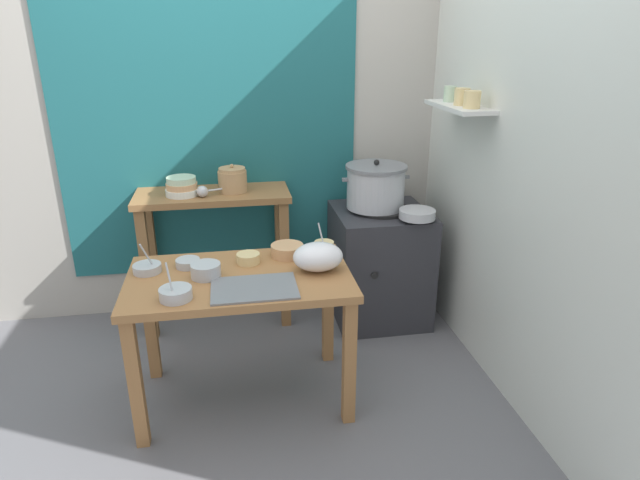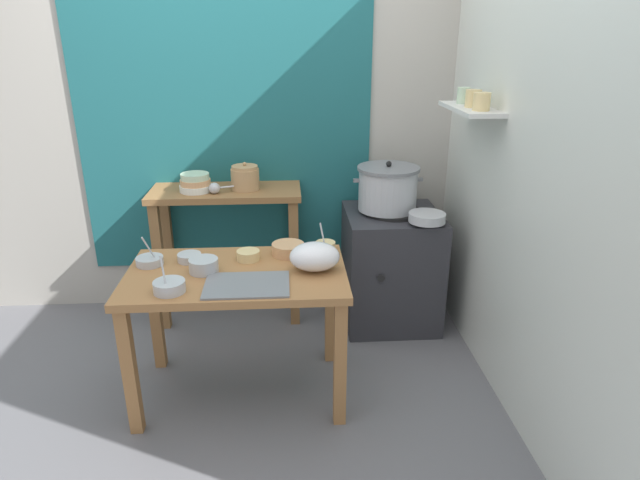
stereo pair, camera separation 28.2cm
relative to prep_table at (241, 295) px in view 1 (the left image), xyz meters
name	(u,v)px [view 1 (the left image)]	position (x,y,z in m)	size (l,w,h in m)	color
ground_plane	(250,390)	(0.02, 0.05, -0.61)	(9.00, 9.00, 0.00)	slate
wall_back	(245,120)	(0.11, 1.15, 0.69)	(4.40, 0.12, 2.60)	#B2ADA3
wall_right	(497,139)	(1.42, 0.25, 0.69)	(0.30, 3.20, 2.60)	silver
prep_table	(241,295)	(0.00, 0.00, 0.00)	(1.10, 0.66, 0.72)	#9E6B3D
back_shelf_table	(215,226)	(-0.13, 0.88, 0.07)	(0.96, 0.40, 0.90)	olive
stove_block	(379,264)	(0.94, 0.75, -0.23)	(0.60, 0.61, 0.78)	#2D2D33
steamer_pot	(376,186)	(0.90, 0.77, 0.31)	(0.44, 0.39, 0.31)	#B7BABF
clay_pot	(233,180)	(0.00, 0.88, 0.37)	(0.18, 0.18, 0.18)	tan
bowl_stack_enamel	(182,187)	(-0.31, 0.85, 0.35)	(0.20, 0.20, 0.12)	silver
ladle	(204,191)	(-0.18, 0.79, 0.33)	(0.26, 0.11, 0.07)	#B7BABF
serving_tray	(254,288)	(0.06, -0.17, 0.12)	(0.40, 0.28, 0.01)	slate
plastic_bag	(318,257)	(0.39, 0.00, 0.18)	(0.25, 0.20, 0.14)	white
wide_pan	(417,214)	(1.10, 0.52, 0.20)	(0.22, 0.22, 0.05)	#B7BABF
prep_bowl_0	(287,250)	(0.26, 0.21, 0.14)	(0.18, 0.18, 0.06)	tan
prep_bowl_1	(147,268)	(-0.45, 0.11, 0.13)	(0.14, 0.14, 0.17)	#B7BABF
prep_bowl_2	(206,270)	(-0.16, 0.01, 0.15)	(0.15, 0.15, 0.07)	#B7BABF
prep_bowl_3	(248,258)	(0.05, 0.15, 0.14)	(0.12, 0.12, 0.05)	#E5C684
prep_bowl_4	(324,247)	(0.46, 0.22, 0.15)	(0.11, 0.11, 0.17)	#E5C684
prep_bowl_5	(188,263)	(-0.25, 0.15, 0.13)	(0.12, 0.12, 0.04)	#B7BABF
prep_bowl_6	(176,293)	(-0.29, -0.21, 0.14)	(0.15, 0.15, 0.17)	#B7BABF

